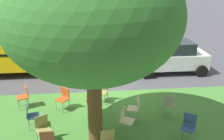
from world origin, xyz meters
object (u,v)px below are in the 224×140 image
object	(u,v)px
chair_9	(24,95)
parked_car	(171,57)
chair_10	(169,103)
chair_11	(31,114)
chair_4	(102,90)
chair_7	(93,101)
street_tree	(92,18)
chair_6	(135,107)
chair_8	(189,125)
chair_1	(43,127)
chair_5	(63,97)
chair_3	(125,119)

from	to	relation	value
chair_9	parked_car	distance (m)	7.58
chair_10	chair_11	xyz separation A→B (m)	(4.81, 0.28, 0.00)
chair_4	chair_7	distance (m)	1.04
parked_car	street_tree	bearing A→B (deg)	53.29
chair_10	chair_6	bearing A→B (deg)	6.10
chair_7	chair_11	xyz separation A→B (m)	(2.09, 0.70, 0.00)
chair_8	parked_car	size ratio (longest dim) A/B	0.24
street_tree	chair_4	xyz separation A→B (m)	(-0.38, -2.54, -3.31)
chair_10	parked_car	bearing A→B (deg)	-108.50
street_tree	parked_car	bearing A→B (deg)	-126.71
street_tree	parked_car	distance (m)	7.61
chair_1	chair_7	bearing A→B (deg)	-136.01
chair_4	chair_5	bearing A→B (deg)	17.43
chair_11	street_tree	bearing A→B (deg)	157.36
chair_3	chair_7	size ratio (longest dim) A/B	1.00
chair_4	parked_car	xyz separation A→B (m)	(-3.80, -3.07, 0.32)
chair_4	chair_3	bearing A→B (deg)	105.04
chair_5	chair_10	xyz separation A→B (m)	(-3.83, 0.90, 0.00)
street_tree	chair_1	size ratio (longest dim) A/B	6.40
chair_3	chair_5	distance (m)	2.76
chair_9	parked_car	bearing A→B (deg)	-154.84
chair_3	chair_5	world-z (taller)	same
chair_7	chair_11	bearing A→B (deg)	18.58
chair_1	chair_11	xyz separation A→B (m)	(0.51, -0.82, 0.00)
chair_4	chair_10	world-z (taller)	same
chair_4	chair_7	size ratio (longest dim) A/B	1.00
street_tree	chair_8	size ratio (longest dim) A/B	6.40
chair_9	chair_10	xyz separation A→B (m)	(-5.37, 1.22, 0.00)
chair_9	chair_3	bearing A→B (deg)	150.28
street_tree	chair_7	xyz separation A→B (m)	(0.03, -1.59, -3.31)
chair_4	chair_10	size ratio (longest dim) A/B	1.00
chair_10	chair_1	bearing A→B (deg)	14.40
chair_8	chair_10	bearing A→B (deg)	-82.12
chair_3	chair_4	distance (m)	2.32
street_tree	chair_1	distance (m)	3.68
chair_8	parked_car	bearing A→B (deg)	-102.39
chair_3	chair_1	bearing A→B (deg)	5.31
chair_9	chair_10	size ratio (longest dim) A/B	1.00
street_tree	chair_7	world-z (taller)	street_tree
chair_1	chair_6	xyz separation A→B (m)	(-3.05, -0.97, 0.00)
chair_6	chair_9	world-z (taller)	same
chair_1	chair_3	distance (m)	2.60
chair_8	chair_9	bearing A→B (deg)	-25.46
chair_1	chair_7	size ratio (longest dim) A/B	1.00
parked_car	chair_3	bearing A→B (deg)	58.94
chair_11	parked_car	xyz separation A→B (m)	(-6.30, -4.73, 0.32)
chair_4	chair_6	bearing A→B (deg)	125.00
parked_car	chair_8	bearing A→B (deg)	77.61
chair_3	chair_9	world-z (taller)	same
chair_7	chair_5	bearing A→B (deg)	-23.49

